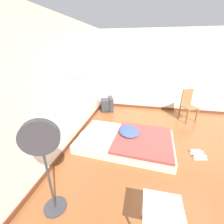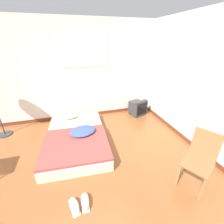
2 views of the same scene
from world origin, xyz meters
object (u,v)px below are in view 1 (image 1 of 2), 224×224
object	(u,v)px
side_stool	(162,214)
sneaker_pair	(199,154)
crt_tv	(107,104)
wooden_chair	(188,103)
standing_fan	(42,149)
mattress_bed	(126,140)

from	to	relation	value
side_stool	sneaker_pair	distance (m)	1.89
crt_tv	wooden_chair	world-z (taller)	wooden_chair
crt_tv	standing_fan	bearing A→B (deg)	-178.00
crt_tv	side_stool	world-z (taller)	crt_tv
standing_fan	side_stool	bearing A→B (deg)	-91.70
wooden_chair	sneaker_pair	size ratio (longest dim) A/B	3.24
mattress_bed	sneaker_pair	distance (m)	1.51
crt_tv	standing_fan	distance (m)	3.65
standing_fan	sneaker_pair	bearing A→B (deg)	-55.10
sneaker_pair	crt_tv	bearing A→B (deg)	50.61
mattress_bed	crt_tv	distance (m)	2.11
side_stool	crt_tv	bearing A→B (deg)	22.70
mattress_bed	wooden_chair	distance (m)	2.40
mattress_bed	side_stool	distance (m)	1.82
mattress_bed	standing_fan	distance (m)	2.02
wooden_chair	side_stool	world-z (taller)	wooden_chair
mattress_bed	standing_fan	xyz separation A→B (m)	(-1.65, 0.77, 0.87)
wooden_chair	standing_fan	world-z (taller)	standing_fan
wooden_chair	standing_fan	distance (m)	4.17
side_stool	sneaker_pair	world-z (taller)	side_stool
crt_tv	wooden_chair	size ratio (longest dim) A/B	0.57
wooden_chair	mattress_bed	bearing A→B (deg)	137.07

